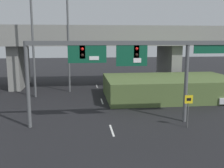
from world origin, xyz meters
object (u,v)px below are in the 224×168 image
Objects in this scene: speed_limit_sign at (188,106)px; highway_light_pole_far at (32,15)px; highway_light_pole_near at (68,31)px; parked_sedan_near_right at (207,96)px; signal_gantry at (123,58)px.

speed_limit_sign is 0.15× the size of highway_light_pole_far.
parked_sedan_near_right is at bearing -26.94° from highway_light_pole_near.
highway_light_pole_near is at bearing 34.07° from highway_light_pole_far.
highway_light_pole_near reaches higher than speed_limit_sign.
signal_gantry reaches higher than speed_limit_sign.
parked_sedan_near_right is (4.99, 7.08, -0.94)m from speed_limit_sign.
speed_limit_sign is (4.60, -1.42, -3.44)m from signal_gantry.
highway_light_pole_far is at bearing 137.28° from speed_limit_sign.
speed_limit_sign reaches higher than parked_sedan_near_right.
speed_limit_sign is at bearing -17.09° from signal_gantry.
signal_gantry is 3.26× the size of parked_sedan_near_right.
parked_sedan_near_right is (14.06, -7.14, -6.56)m from highway_light_pole_near.
highway_light_pole_near is at bearing 122.52° from speed_limit_sign.
highway_light_pole_far is 3.70× the size of parked_sedan_near_right.
highway_light_pole_far is at bearing 153.28° from parked_sedan_near_right.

